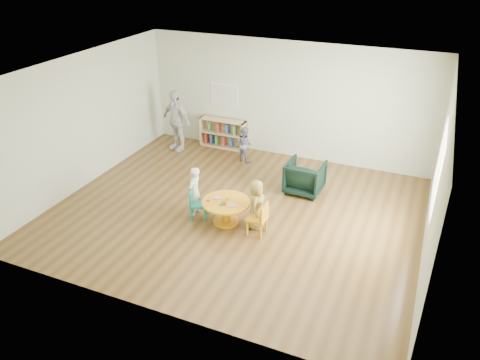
{
  "coord_description": "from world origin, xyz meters",
  "views": [
    {
      "loc": [
        3.18,
        -7.27,
        4.86
      ],
      "look_at": [
        0.21,
        -0.3,
        0.9
      ],
      "focal_mm": 35.0,
      "sensor_mm": 36.0,
      "label": 1
    }
  ],
  "objects_px": {
    "bookshelf": "(223,133)",
    "toddler": "(244,144)",
    "kid_chair_left": "(196,203)",
    "adult_caretaker": "(176,120)",
    "child_left": "(194,191)",
    "armchair": "(305,177)",
    "activity_table": "(226,208)",
    "kid_chair_right": "(259,218)",
    "child_right": "(256,204)"
  },
  "relations": [
    {
      "from": "child_left",
      "to": "child_right",
      "type": "relative_size",
      "value": 1.03
    },
    {
      "from": "bookshelf",
      "to": "child_left",
      "type": "distance_m",
      "value": 3.36
    },
    {
      "from": "activity_table",
      "to": "bookshelf",
      "type": "height_order",
      "value": "bookshelf"
    },
    {
      "from": "bookshelf",
      "to": "kid_chair_left",
      "type": "bearing_deg",
      "value": -73.38
    },
    {
      "from": "bookshelf",
      "to": "armchair",
      "type": "xyz_separation_m",
      "value": [
        2.63,
        -1.54,
        -0.02
      ]
    },
    {
      "from": "armchair",
      "to": "toddler",
      "type": "relative_size",
      "value": 0.87
    },
    {
      "from": "kid_chair_left",
      "to": "kid_chair_right",
      "type": "relative_size",
      "value": 0.96
    },
    {
      "from": "activity_table",
      "to": "child_left",
      "type": "bearing_deg",
      "value": 176.44
    },
    {
      "from": "activity_table",
      "to": "child_right",
      "type": "bearing_deg",
      "value": 6.76
    },
    {
      "from": "kid_chair_left",
      "to": "bookshelf",
      "type": "xyz_separation_m",
      "value": [
        -1.0,
        3.35,
        0.04
      ]
    },
    {
      "from": "kid_chair_left",
      "to": "adult_caretaker",
      "type": "height_order",
      "value": "adult_caretaker"
    },
    {
      "from": "kid_chair_right",
      "to": "adult_caretaker",
      "type": "bearing_deg",
      "value": 51.42
    },
    {
      "from": "armchair",
      "to": "child_right",
      "type": "relative_size",
      "value": 0.79
    },
    {
      "from": "activity_table",
      "to": "adult_caretaker",
      "type": "relative_size",
      "value": 0.59
    },
    {
      "from": "armchair",
      "to": "toddler",
      "type": "distance_m",
      "value": 2.02
    },
    {
      "from": "activity_table",
      "to": "armchair",
      "type": "height_order",
      "value": "armchair"
    },
    {
      "from": "activity_table",
      "to": "bookshelf",
      "type": "bearing_deg",
      "value": 115.9
    },
    {
      "from": "activity_table",
      "to": "kid_chair_right",
      "type": "bearing_deg",
      "value": -9.21
    },
    {
      "from": "kid_chair_right",
      "to": "child_left",
      "type": "height_order",
      "value": "child_left"
    },
    {
      "from": "kid_chair_left",
      "to": "armchair",
      "type": "height_order",
      "value": "armchair"
    },
    {
      "from": "activity_table",
      "to": "bookshelf",
      "type": "xyz_separation_m",
      "value": [
        -1.59,
        3.28,
        0.05
      ]
    },
    {
      "from": "activity_table",
      "to": "kid_chair_left",
      "type": "height_order",
      "value": "kid_chair_left"
    },
    {
      "from": "activity_table",
      "to": "child_left",
      "type": "xyz_separation_m",
      "value": [
        -0.69,
        0.04,
        0.18
      ]
    },
    {
      "from": "kid_chair_right",
      "to": "child_left",
      "type": "xyz_separation_m",
      "value": [
        -1.4,
        0.16,
        0.16
      ]
    },
    {
      "from": "kid_chair_right",
      "to": "bookshelf",
      "type": "relative_size",
      "value": 0.52
    },
    {
      "from": "kid_chair_left",
      "to": "bookshelf",
      "type": "distance_m",
      "value": 3.5
    },
    {
      "from": "child_left",
      "to": "child_right",
      "type": "distance_m",
      "value": 1.27
    },
    {
      "from": "kid_chair_right",
      "to": "activity_table",
      "type": "bearing_deg",
      "value": 82.45
    },
    {
      "from": "bookshelf",
      "to": "child_right",
      "type": "distance_m",
      "value": 3.88
    },
    {
      "from": "activity_table",
      "to": "bookshelf",
      "type": "distance_m",
      "value": 3.64
    },
    {
      "from": "kid_chair_left",
      "to": "adult_caretaker",
      "type": "distance_m",
      "value": 3.43
    },
    {
      "from": "bookshelf",
      "to": "child_right",
      "type": "relative_size",
      "value": 1.24
    },
    {
      "from": "toddler",
      "to": "kid_chair_right",
      "type": "bearing_deg",
      "value": 135.95
    },
    {
      "from": "activity_table",
      "to": "child_left",
      "type": "height_order",
      "value": "child_left"
    },
    {
      "from": "bookshelf",
      "to": "armchair",
      "type": "bearing_deg",
      "value": -30.35
    },
    {
      "from": "kid_chair_right",
      "to": "adult_caretaker",
      "type": "distance_m",
      "value": 4.35
    },
    {
      "from": "bookshelf",
      "to": "toddler",
      "type": "distance_m",
      "value": 1.04
    },
    {
      "from": "adult_caretaker",
      "to": "kid_chair_left",
      "type": "bearing_deg",
      "value": -36.15
    },
    {
      "from": "activity_table",
      "to": "adult_caretaker",
      "type": "bearing_deg",
      "value": 134.01
    },
    {
      "from": "bookshelf",
      "to": "child_right",
      "type": "bearing_deg",
      "value": -55.9
    },
    {
      "from": "bookshelf",
      "to": "child_left",
      "type": "relative_size",
      "value": 1.2
    },
    {
      "from": "adult_caretaker",
      "to": "bookshelf",
      "type": "bearing_deg",
      "value": 48.7
    },
    {
      "from": "kid_chair_left",
      "to": "child_right",
      "type": "xyz_separation_m",
      "value": [
        1.17,
        0.14,
        0.16
      ]
    },
    {
      "from": "bookshelf",
      "to": "adult_caretaker",
      "type": "bearing_deg",
      "value": -149.17
    },
    {
      "from": "toddler",
      "to": "armchair",
      "type": "bearing_deg",
      "value": 170.46
    },
    {
      "from": "kid_chair_right",
      "to": "adult_caretaker",
      "type": "height_order",
      "value": "adult_caretaker"
    },
    {
      "from": "child_left",
      "to": "adult_caretaker",
      "type": "distance_m",
      "value": 3.27
    },
    {
      "from": "child_left",
      "to": "toddler",
      "type": "xyz_separation_m",
      "value": [
        -0.06,
        2.64,
        -0.06
      ]
    },
    {
      "from": "kid_chair_left",
      "to": "child_right",
      "type": "distance_m",
      "value": 1.19
    },
    {
      "from": "activity_table",
      "to": "kid_chair_right",
      "type": "distance_m",
      "value": 0.72
    }
  ]
}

